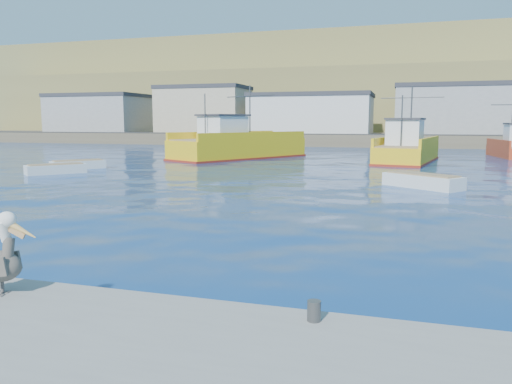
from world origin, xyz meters
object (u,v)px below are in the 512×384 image
trawler_yellow_b (407,150)px  skiff_extra (56,170)px  skiff_left (78,165)px  skiff_mid (422,182)px  pelican (1,259)px  trawler_yellow_a (237,146)px

trawler_yellow_b → skiff_extra: (-21.91, -16.28, -0.77)m
skiff_left → skiff_mid: size_ratio=0.90×
trawler_yellow_b → pelican: trawler_yellow_b is taller
trawler_yellow_b → skiff_extra: 27.31m
skiff_mid → skiff_left: bearing=170.9°
skiff_left → skiff_extra: bearing=-77.8°
skiff_mid → trawler_yellow_b: bearing=92.7°
trawler_yellow_b → skiff_extra: bearing=-143.4°
skiff_left → skiff_mid: 23.70m
trawler_yellow_a → trawler_yellow_b: bearing=-0.6°
skiff_extra → pelican: pelican is taller
trawler_yellow_a → skiff_left: bearing=-119.9°
skiff_left → pelican: size_ratio=2.62×
trawler_yellow_a → skiff_left: 15.23m
trawler_yellow_a → skiff_extra: 17.84m
trawler_yellow_a → skiff_left: trawler_yellow_a is taller
trawler_yellow_b → skiff_mid: size_ratio=2.79×
trawler_yellow_b → pelican: 37.65m
skiff_left → pelican: pelican is taller
trawler_yellow_a → pelican: (8.62, -37.25, -0.08)m
skiff_mid → skiff_extra: skiff_mid is taller
pelican → skiff_extra: bearing=126.7°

